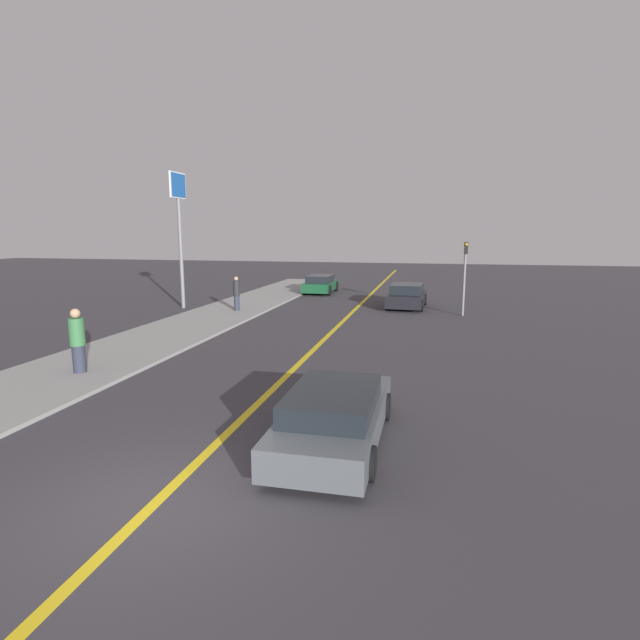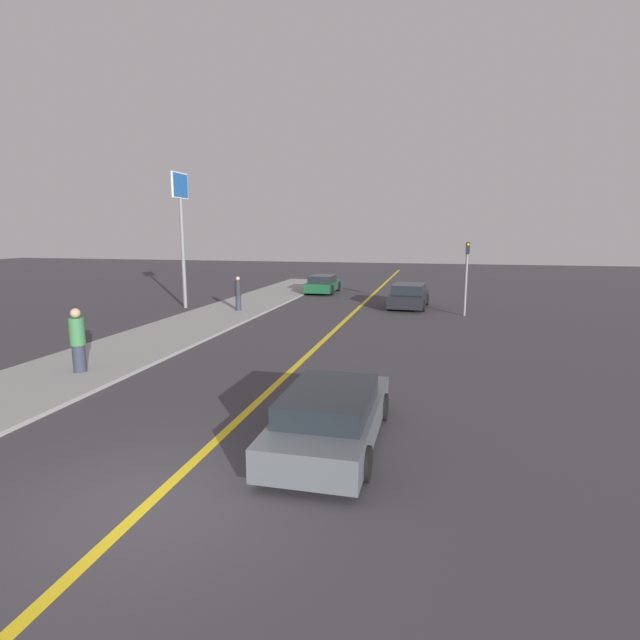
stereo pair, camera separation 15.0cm
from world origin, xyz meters
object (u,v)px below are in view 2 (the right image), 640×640
at_px(car_ahead_center, 409,296).
at_px(car_far_distant, 323,284).
at_px(pedestrian_near_curb, 78,340).
at_px(pedestrian_mid_group, 238,293).
at_px(car_near_right_lane, 331,415).
at_px(roadside_sign, 181,212).
at_px(traffic_light, 467,270).

distance_m(car_ahead_center, car_far_distant, 8.06).
xyz_separation_m(pedestrian_near_curb, pedestrian_mid_group, (0.04, 11.66, -0.04)).
distance_m(car_near_right_lane, car_ahead_center, 18.17).
xyz_separation_m(car_near_right_lane, pedestrian_mid_group, (-7.97, 14.58, 0.41)).
xyz_separation_m(car_near_right_lane, roadside_sign, (-11.40, 15.40, 4.55)).
relative_size(car_ahead_center, car_far_distant, 0.99).
xyz_separation_m(car_ahead_center, pedestrian_mid_group, (-8.36, -3.58, 0.35)).
bearing_deg(car_near_right_lane, traffic_light, 78.58).
bearing_deg(traffic_light, roadside_sign, -177.31).
bearing_deg(pedestrian_near_curb, car_near_right_lane, -20.05).
relative_size(pedestrian_near_curb, pedestrian_mid_group, 1.06).
bearing_deg(car_far_distant, pedestrian_near_curb, -97.18).
bearing_deg(roadside_sign, pedestrian_near_curb, -74.82).
distance_m(pedestrian_mid_group, traffic_light, 11.37).
bearing_deg(pedestrian_mid_group, car_ahead_center, 23.19).
height_order(car_far_distant, traffic_light, traffic_light).
bearing_deg(car_near_right_lane, pedestrian_near_curb, 159.87).
bearing_deg(car_ahead_center, roadside_sign, -163.74).
height_order(traffic_light, roadside_sign, roadside_sign).
height_order(car_near_right_lane, car_far_distant, car_far_distant).
xyz_separation_m(car_far_distant, pedestrian_mid_group, (-2.35, -8.95, 0.38)).
xyz_separation_m(car_far_distant, pedestrian_near_curb, (-2.40, -20.61, 0.42)).
bearing_deg(car_far_distant, car_ahead_center, -42.33).
bearing_deg(roadside_sign, car_near_right_lane, -53.49).
distance_m(car_far_distant, roadside_sign, 10.96).
height_order(pedestrian_near_curb, traffic_light, traffic_light).
bearing_deg(roadside_sign, car_ahead_center, 13.21).
xyz_separation_m(pedestrian_mid_group, roadside_sign, (-3.43, 0.82, 4.14)).
relative_size(car_far_distant, pedestrian_near_curb, 2.18).
relative_size(car_near_right_lane, roadside_sign, 0.63).
bearing_deg(car_near_right_lane, car_ahead_center, 88.69).
bearing_deg(roadside_sign, car_far_distant, 54.61).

